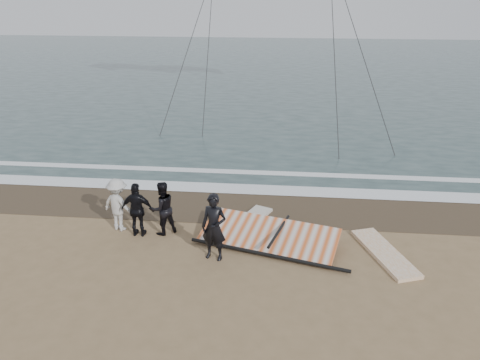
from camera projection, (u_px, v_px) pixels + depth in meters
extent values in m
plane|color=#8C704C|center=(253.00, 284.00, 11.94)|extent=(120.00, 120.00, 0.00)
cube|color=#233838|center=(280.00, 69.00, 42.23)|extent=(120.00, 54.00, 0.02)
cube|color=#4C3D2B|center=(263.00, 207.00, 16.07)|extent=(120.00, 2.80, 0.01)
cube|color=white|center=(265.00, 190.00, 17.35)|extent=(120.00, 0.90, 0.01)
cube|color=white|center=(267.00, 173.00, 18.91)|extent=(120.00, 0.45, 0.01)
imported|color=black|center=(214.00, 227.00, 12.70)|extent=(0.80, 0.62, 1.94)
cube|color=white|center=(384.00, 253.00, 13.21)|extent=(1.60, 2.78, 0.11)
cube|color=beige|center=(248.00, 222.00, 14.94)|extent=(1.52, 2.39, 0.10)
imported|color=black|center=(162.00, 208.00, 14.07)|extent=(1.04, 1.01, 1.69)
imported|color=black|center=(138.00, 210.00, 13.95)|extent=(1.01, 0.44, 1.70)
imported|color=beige|center=(118.00, 205.00, 14.29)|extent=(1.24, 0.98, 1.69)
cube|color=black|center=(263.00, 232.00, 14.33)|extent=(2.82, 1.36, 0.11)
cube|color=#D35823|center=(268.00, 235.00, 13.66)|extent=(4.27, 2.56, 0.42)
cylinder|color=black|center=(267.00, 255.00, 13.02)|extent=(4.50, 1.34, 0.11)
cylinder|color=black|center=(279.00, 231.00, 13.58)|extent=(0.62, 1.95, 0.08)
cylinder|color=#262626|center=(334.00, 43.00, 23.18)|extent=(0.04, 0.04, 13.08)
cylinder|color=#262626|center=(359.00, 42.00, 23.38)|extent=(0.04, 0.04, 12.88)
cylinder|color=#262626|center=(189.00, 45.00, 26.07)|extent=(0.04, 0.04, 12.05)
cylinder|color=#262626|center=(208.00, 45.00, 26.01)|extent=(0.04, 0.04, 11.90)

